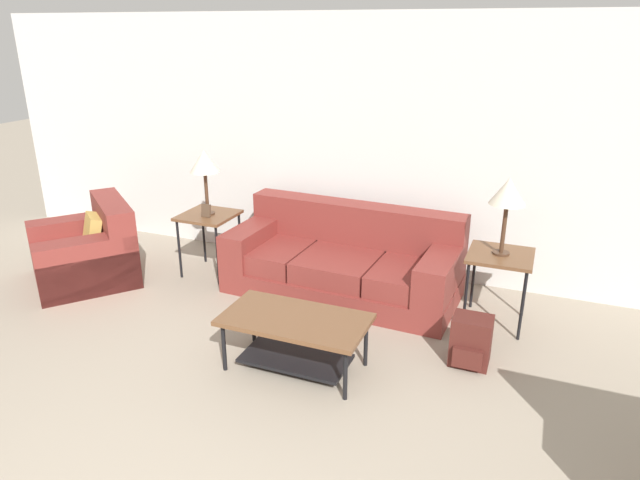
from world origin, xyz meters
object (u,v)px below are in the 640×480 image
at_px(backpack, 471,341).
at_px(coffee_table, 295,331).
at_px(table_lamp_right, 508,193).
at_px(table_lamp_left, 204,163).
at_px(couch, 344,264).
at_px(armchair, 88,252).
at_px(side_table_left, 208,220).
at_px(side_table_right, 500,261).

bearing_deg(backpack, coffee_table, -155.36).
bearing_deg(table_lamp_right, table_lamp_left, 180.00).
xyz_separation_m(couch, armchair, (-2.53, -0.70, -0.00)).
relative_size(side_table_left, table_lamp_right, 0.99).
bearing_deg(table_lamp_right, armchair, -171.40).
distance_m(side_table_left, table_lamp_left, 0.60).
xyz_separation_m(side_table_left, side_table_right, (2.89, 0.00, 0.00)).
bearing_deg(table_lamp_left, armchair, -150.96).
height_order(couch, coffee_table, couch).
height_order(side_table_right, table_lamp_right, table_lamp_right).
bearing_deg(backpack, table_lamp_left, 165.06).
bearing_deg(table_lamp_left, table_lamp_right, 0.00).
height_order(armchair, side_table_left, armchair).
distance_m(coffee_table, side_table_right, 1.88).
bearing_deg(backpack, side_table_right, 82.40).
height_order(side_table_left, table_lamp_right, table_lamp_right).
distance_m(couch, armchair, 2.63).
xyz_separation_m(table_lamp_left, table_lamp_right, (2.89, 0.00, 0.00)).
bearing_deg(table_lamp_left, couch, 3.82).
distance_m(armchair, side_table_right, 4.03).
bearing_deg(table_lamp_left, coffee_table, -39.75).
height_order(couch, armchair, couch).
bearing_deg(side_table_right, couch, 176.16).
relative_size(couch, side_table_right, 3.43).
relative_size(armchair, table_lamp_right, 2.09).
bearing_deg(side_table_right, coffee_table, -135.36).
height_order(couch, side_table_right, couch).
xyz_separation_m(couch, side_table_right, (1.44, -0.10, 0.29)).
bearing_deg(coffee_table, side_table_left, 140.25).
height_order(side_table_left, backpack, side_table_left).
bearing_deg(side_table_right, table_lamp_right, 90.00).
distance_m(coffee_table, side_table_left, 2.06).
relative_size(coffee_table, backpack, 2.77).
xyz_separation_m(side_table_left, table_lamp_left, (-0.00, 0.00, 0.60)).
xyz_separation_m(armchair, backpack, (3.88, -0.14, -0.10)).
height_order(table_lamp_right, backpack, table_lamp_right).
xyz_separation_m(coffee_table, backpack, (1.22, 0.56, -0.13)).
height_order(coffee_table, side_table_right, side_table_right).
xyz_separation_m(coffee_table, table_lamp_left, (-1.57, 1.31, 0.87)).
distance_m(side_table_left, side_table_right, 2.89).
xyz_separation_m(side_table_left, table_lamp_right, (2.89, 0.00, 0.60)).
xyz_separation_m(side_table_left, backpack, (2.79, -0.75, -0.39)).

